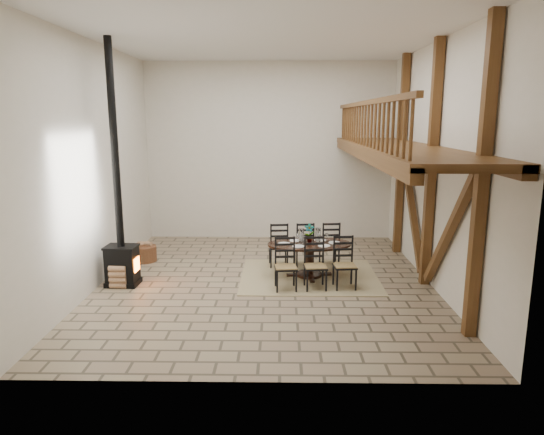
{
  "coord_description": "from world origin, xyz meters",
  "views": [
    {
      "loc": [
        0.3,
        -9.89,
        3.48
      ],
      "look_at": [
        0.13,
        0.4,
        1.34
      ],
      "focal_mm": 32.0,
      "sensor_mm": 36.0,
      "label": 1
    }
  ],
  "objects_px": {
    "dining_table": "(309,259)",
    "wood_stove": "(120,233)",
    "log_basket": "(145,253)",
    "log_stack": "(121,275)"
  },
  "relations": [
    {
      "from": "wood_stove",
      "to": "log_stack",
      "type": "height_order",
      "value": "wood_stove"
    },
    {
      "from": "wood_stove",
      "to": "log_basket",
      "type": "bearing_deg",
      "value": 93.58
    },
    {
      "from": "dining_table",
      "to": "wood_stove",
      "type": "distance_m",
      "value": 4.07
    },
    {
      "from": "log_stack",
      "to": "wood_stove",
      "type": "bearing_deg",
      "value": 66.06
    },
    {
      "from": "wood_stove",
      "to": "log_stack",
      "type": "distance_m",
      "value": 0.88
    },
    {
      "from": "dining_table",
      "to": "wood_stove",
      "type": "height_order",
      "value": "wood_stove"
    },
    {
      "from": "log_basket",
      "to": "dining_table",
      "type": "bearing_deg",
      "value": -15.62
    },
    {
      "from": "wood_stove",
      "to": "log_basket",
      "type": "distance_m",
      "value": 1.95
    },
    {
      "from": "dining_table",
      "to": "log_stack",
      "type": "distance_m",
      "value": 4.04
    },
    {
      "from": "log_basket",
      "to": "wood_stove",
      "type": "bearing_deg",
      "value": -89.39
    }
  ]
}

